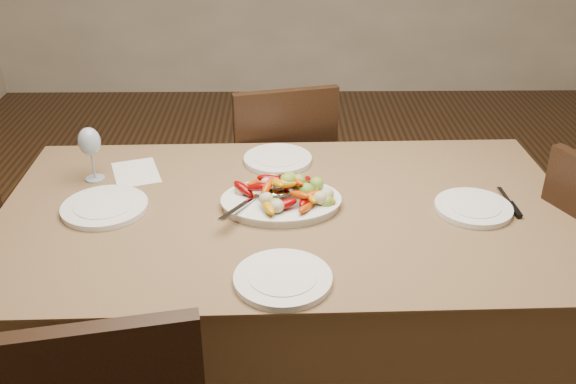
{
  "coord_description": "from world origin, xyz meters",
  "views": [
    {
      "loc": [
        -0.26,
        -2.03,
        1.78
      ],
      "look_at": [
        -0.24,
        -0.25,
        0.82
      ],
      "focal_mm": 40.0,
      "sensor_mm": 36.0,
      "label": 1
    }
  ],
  "objects_px": {
    "serving_platter": "(281,203)",
    "wine_glass": "(91,153)",
    "plate_right": "(473,208)",
    "plate_left": "(105,207)",
    "plate_far": "(278,160)",
    "dining_table": "(288,303)",
    "plate_near": "(283,279)",
    "chair_far": "(276,178)"
  },
  "relations": [
    {
      "from": "plate_right",
      "to": "chair_far",
      "type": "bearing_deg",
      "value": 128.75
    },
    {
      "from": "chair_far",
      "to": "wine_glass",
      "type": "relative_size",
      "value": 4.64
    },
    {
      "from": "chair_far",
      "to": "plate_near",
      "type": "xyz_separation_m",
      "value": [
        0.02,
        -1.16,
        0.29
      ]
    },
    {
      "from": "plate_left",
      "to": "plate_near",
      "type": "distance_m",
      "value": 0.69
    },
    {
      "from": "wine_glass",
      "to": "dining_table",
      "type": "bearing_deg",
      "value": -17.86
    },
    {
      "from": "plate_left",
      "to": "plate_far",
      "type": "relative_size",
      "value": 1.09
    },
    {
      "from": "plate_right",
      "to": "plate_near",
      "type": "height_order",
      "value": "same"
    },
    {
      "from": "plate_left",
      "to": "wine_glass",
      "type": "bearing_deg",
      "value": 111.57
    },
    {
      "from": "plate_left",
      "to": "plate_far",
      "type": "bearing_deg",
      "value": 32.15
    },
    {
      "from": "plate_right",
      "to": "plate_left",
      "type": "bearing_deg",
      "value": 179.07
    },
    {
      "from": "chair_far",
      "to": "plate_far",
      "type": "relative_size",
      "value": 3.81
    },
    {
      "from": "chair_far",
      "to": "plate_far",
      "type": "bearing_deg",
      "value": 78.02
    },
    {
      "from": "plate_near",
      "to": "plate_right",
      "type": "bearing_deg",
      "value": 31.43
    },
    {
      "from": "chair_far",
      "to": "plate_near",
      "type": "distance_m",
      "value": 1.2
    },
    {
      "from": "serving_platter",
      "to": "wine_glass",
      "type": "distance_m",
      "value": 0.68
    },
    {
      "from": "chair_far",
      "to": "plate_far",
      "type": "distance_m",
      "value": 0.51
    },
    {
      "from": "plate_left",
      "to": "plate_right",
      "type": "distance_m",
      "value": 1.17
    },
    {
      "from": "plate_left",
      "to": "plate_near",
      "type": "relative_size",
      "value": 1.03
    },
    {
      "from": "plate_right",
      "to": "plate_far",
      "type": "height_order",
      "value": "same"
    },
    {
      "from": "dining_table",
      "to": "plate_near",
      "type": "bearing_deg",
      "value": -92.73
    },
    {
      "from": "plate_left",
      "to": "serving_platter",
      "type": "bearing_deg",
      "value": 1.66
    },
    {
      "from": "plate_far",
      "to": "plate_near",
      "type": "bearing_deg",
      "value": -88.85
    },
    {
      "from": "plate_right",
      "to": "plate_far",
      "type": "distance_m",
      "value": 0.72
    },
    {
      "from": "plate_near",
      "to": "wine_glass",
      "type": "bearing_deg",
      "value": 137.12
    },
    {
      "from": "plate_right",
      "to": "dining_table",
      "type": "bearing_deg",
      "value": 178.39
    },
    {
      "from": "serving_platter",
      "to": "plate_near",
      "type": "relative_size",
      "value": 1.42
    },
    {
      "from": "dining_table",
      "to": "serving_platter",
      "type": "height_order",
      "value": "serving_platter"
    },
    {
      "from": "chair_far",
      "to": "plate_left",
      "type": "distance_m",
      "value": 0.98
    },
    {
      "from": "serving_platter",
      "to": "plate_far",
      "type": "relative_size",
      "value": 1.5
    },
    {
      "from": "plate_right",
      "to": "plate_near",
      "type": "distance_m",
      "value": 0.71
    },
    {
      "from": "plate_left",
      "to": "wine_glass",
      "type": "distance_m",
      "value": 0.25
    },
    {
      "from": "plate_right",
      "to": "wine_glass",
      "type": "xyz_separation_m",
      "value": [
        -1.26,
        0.23,
        0.09
      ]
    },
    {
      "from": "plate_far",
      "to": "wine_glass",
      "type": "relative_size",
      "value": 1.22
    },
    {
      "from": "plate_far",
      "to": "plate_near",
      "type": "relative_size",
      "value": 0.94
    },
    {
      "from": "plate_right",
      "to": "wine_glass",
      "type": "relative_size",
      "value": 1.19
    },
    {
      "from": "plate_left",
      "to": "plate_near",
      "type": "height_order",
      "value": "same"
    },
    {
      "from": "plate_right",
      "to": "wine_glass",
      "type": "height_order",
      "value": "wine_glass"
    },
    {
      "from": "dining_table",
      "to": "chair_far",
      "type": "distance_m",
      "value": 0.78
    },
    {
      "from": "dining_table",
      "to": "plate_near",
      "type": "xyz_separation_m",
      "value": [
        -0.02,
        -0.39,
        0.39
      ]
    },
    {
      "from": "plate_left",
      "to": "wine_glass",
      "type": "height_order",
      "value": "wine_glass"
    },
    {
      "from": "dining_table",
      "to": "chair_far",
      "type": "xyz_separation_m",
      "value": [
        -0.04,
        0.77,
        0.1
      ]
    },
    {
      "from": "chair_far",
      "to": "plate_near",
      "type": "height_order",
      "value": "chair_far"
    }
  ]
}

